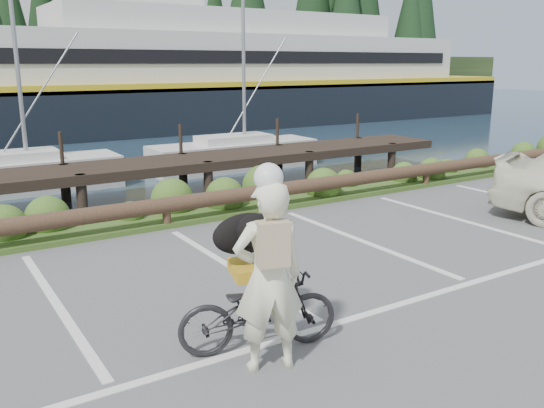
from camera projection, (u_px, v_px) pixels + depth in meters
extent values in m
plane|color=#515154|center=(308.00, 314.00, 7.23)|extent=(72.00, 72.00, 0.00)
cube|color=#3D5B21|center=(154.00, 217.00, 11.56)|extent=(34.00, 1.60, 0.10)
imported|color=black|center=(258.00, 310.00, 6.25)|extent=(1.87, 1.08, 0.93)
imported|color=#F2F2CD|center=(269.00, 277.00, 5.74)|extent=(0.83, 0.66, 1.99)
ellipsoid|color=black|center=(245.00, 234.00, 6.61)|extent=(0.62, 0.90, 0.48)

